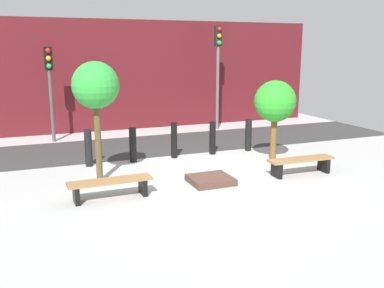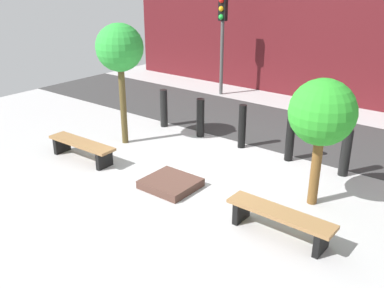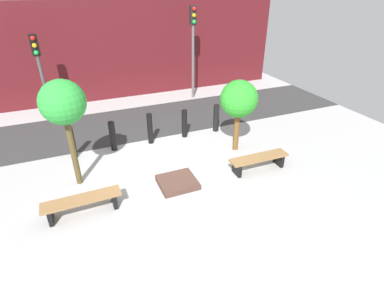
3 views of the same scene
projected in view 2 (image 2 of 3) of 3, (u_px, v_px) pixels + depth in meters
ground_plane at (190, 176)px, 9.09m from camera, size 18.00×18.00×0.00m
road_strip at (277, 127)px, 11.96m from camera, size 18.00×3.25×0.01m
building_facade at (332, 34)px, 13.70m from camera, size 16.20×0.50×4.36m
bench_left at (82, 147)px, 9.78m from camera, size 1.85×0.46×0.44m
bench_right at (280, 218)px, 6.93m from camera, size 1.82×0.46×0.44m
planter_bed at (171, 183)px, 8.59m from camera, size 1.02×0.94×0.16m
tree_behind_left_bench at (120, 49)px, 10.01m from camera, size 1.13×1.13×2.96m
tree_behind_right_bench at (322, 114)px, 7.39m from camera, size 1.18×1.18×2.37m
bollard_far_left at (164, 108)px, 11.84m from camera, size 0.21×0.21×1.05m
bollard_left at (200, 118)px, 11.12m from camera, size 0.21×0.21×1.01m
bollard_center at (242, 126)px, 10.39m from camera, size 0.18×0.18×1.09m
bollard_right at (290, 139)px, 9.68m from camera, size 0.19×0.19×1.03m
bollard_far_right at (346, 153)px, 8.95m from camera, size 0.21×0.21×1.03m
traffic_light_west at (222, 28)px, 14.33m from camera, size 0.28×0.27×3.30m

